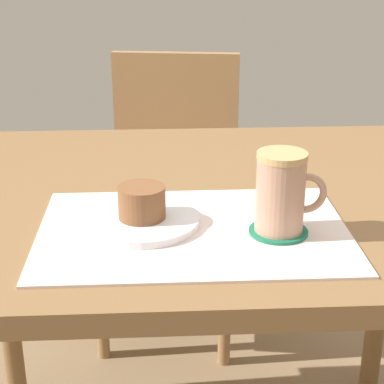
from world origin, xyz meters
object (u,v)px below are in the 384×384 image
pastry_plate (142,221)px  pastry (142,202)px  wooden_chair (172,181)px  dining_table (207,234)px  coffee_mug (282,192)px

pastry_plate → pastry: pastry is taller
wooden_chair → pastry: wooden_chair is taller
pastry_plate → dining_table: bearing=52.4°
dining_table → coffee_mug: 0.26m
wooden_chair → pastry_plate: (-0.06, -0.90, 0.28)m
dining_table → pastry_plate: size_ratio=5.89×
pastry → coffee_mug: 0.22m
dining_table → pastry_plate: pastry_plate is taller
dining_table → wooden_chair: size_ratio=1.27×
coffee_mug → dining_table: bearing=116.6°
dining_table → pastry_plate: (-0.11, -0.15, 0.10)m
pastry → coffee_mug: bearing=-11.4°
dining_table → pastry: 0.23m
coffee_mug → pastry_plate: bearing=168.6°
wooden_chair → pastry: 0.95m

